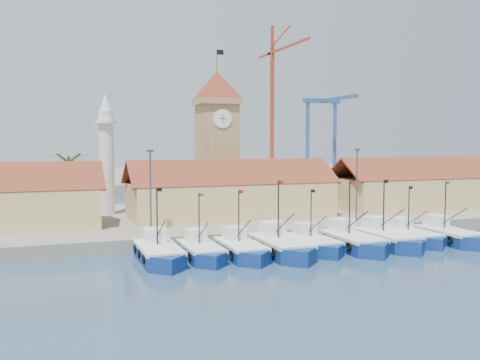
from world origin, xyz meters
name	(u,v)px	position (x,y,z in m)	size (l,w,h in m)	color
ground	(298,260)	(0.00, 0.00, 0.00)	(400.00, 400.00, 0.00)	navy
quay	(222,218)	(0.00, 24.00, 0.75)	(140.00, 32.00, 1.50)	gray
terminal	(131,177)	(0.00, 110.00, 1.00)	(240.00, 80.00, 2.00)	gray
boat_0	(159,255)	(-12.80, 3.36, 0.77)	(3.59, 9.84, 7.45)	navy
boat_1	(201,252)	(-8.69, 3.33, 0.70)	(3.26, 8.94, 6.77)	navy
boat_2	(242,251)	(-4.78, 2.69, 0.72)	(3.38, 9.26, 7.01)	navy
boat_3	(282,248)	(-0.69, 2.16, 0.82)	(3.82, 10.47, 7.92)	navy
boat_4	(314,245)	(3.39, 3.05, 0.70)	(3.27, 8.96, 6.78)	navy
boat_5	(354,243)	(7.54, 2.16, 0.79)	(3.69, 10.11, 7.65)	navy
boat_6	(388,240)	(11.86, 2.21, 0.80)	(3.71, 10.17, 7.69)	navy
boat_7	(413,237)	(15.75, 3.11, 0.70)	(3.26, 8.94, 6.77)	navy
boat_8	(450,237)	(19.77, 1.82, 0.76)	(3.53, 9.68, 7.33)	navy
hall_center	(231,198)	(0.00, 20.00, 3.99)	(27.04, 10.13, 7.61)	tan
hall_right	(431,190)	(32.00, 20.00, 3.99)	(31.20, 10.13, 7.61)	tan
clock_tower	(217,137)	(0.00, 26.00, 11.96)	(5.80, 5.80, 22.70)	tan
minaret	(107,154)	(-15.00, 28.00, 9.73)	(3.00, 3.00, 16.30)	silver
palm_tree	(69,182)	(-20.00, 26.00, 6.25)	(5.60, 5.03, 8.39)	brown
lamp_posts	(257,184)	(0.50, 12.00, 6.48)	(80.70, 0.25, 9.03)	#3F3F44
crane_red_right	(274,90)	(42.30, 103.41, 26.65)	(1.00, 34.34, 44.17)	#A53619
gantry	(327,114)	(62.00, 106.65, 20.04)	(13.00, 22.00, 23.20)	#2D558B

